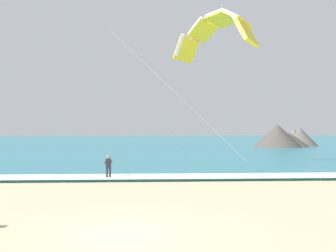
{
  "coord_description": "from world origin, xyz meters",
  "views": [
    {
      "loc": [
        0.7,
        -13.9,
        3.58
      ],
      "look_at": [
        2.42,
        16.86,
        3.57
      ],
      "focal_mm": 44.56,
      "sensor_mm": 36.0,
      "label": 1
    }
  ],
  "objects": [
    {
      "name": "surfboard",
      "position": [
        -1.67,
        13.44,
        0.03
      ],
      "size": [
        0.72,
        1.46,
        0.09
      ],
      "color": "white",
      "rests_on": "ground"
    },
    {
      "name": "kitesurfer",
      "position": [
        -1.68,
        13.46,
        0.94
      ],
      "size": [
        0.59,
        0.59,
        1.69
      ],
      "color": "#232328",
      "rests_on": "ground"
    },
    {
      "name": "kite_primary",
      "position": [
        6.12,
        17.48,
        10.85
      ],
      "size": [
        10.11,
        8.56,
        11.03
      ],
      "color": "yellow"
    },
    {
      "name": "headland_right",
      "position": [
        24.15,
        53.42,
        1.68
      ],
      "size": [
        12.21,
        10.65,
        3.82
      ],
      "color": "#47423D",
      "rests_on": "ground"
    },
    {
      "name": "sea",
      "position": [
        0.0,
        72.86,
        0.1
      ],
      "size": [
        200.0,
        120.0,
        0.2
      ],
      "primitive_type": "cube",
      "color": "teal",
      "rests_on": "ground"
    },
    {
      "name": "ground_plane",
      "position": [
        0.0,
        0.0,
        0.0
      ],
      "size": [
        200.0,
        200.0,
        0.0
      ],
      "primitive_type": "plane",
      "color": "#C6B78E"
    },
    {
      "name": "surf_foam",
      "position": [
        0.0,
        13.86,
        0.22
      ],
      "size": [
        200.0,
        2.73,
        0.04
      ],
      "primitive_type": "cube",
      "color": "white",
      "rests_on": "sea"
    }
  ]
}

